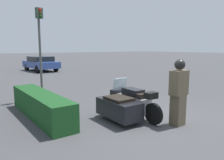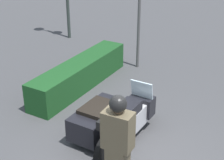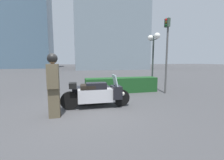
% 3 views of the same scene
% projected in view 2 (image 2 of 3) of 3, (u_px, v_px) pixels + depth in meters
% --- Properties ---
extents(ground_plane, '(160.00, 160.00, 0.00)m').
position_uv_depth(ground_plane, '(127.00, 159.00, 6.76)').
color(ground_plane, '#424244').
extents(police_motorcycle, '(2.38, 1.27, 1.14)m').
position_uv_depth(police_motorcycle, '(112.00, 118.00, 7.31)').
color(police_motorcycle, black).
rests_on(police_motorcycle, ground).
extents(officer_rider, '(0.32, 0.51, 1.83)m').
position_uv_depth(officer_rider, '(118.00, 142.00, 5.66)').
color(officer_rider, brown).
rests_on(officer_rider, ground).
extents(hedge_bush_curbside, '(3.73, 0.71, 0.76)m').
position_uv_depth(hedge_bush_curbside, '(80.00, 74.00, 9.49)').
color(hedge_bush_curbside, '#19471E').
rests_on(hedge_bush_curbside, ground).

